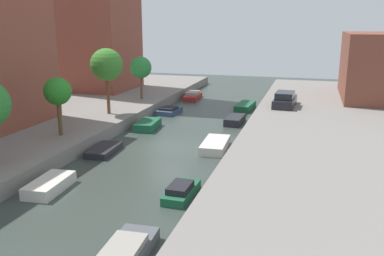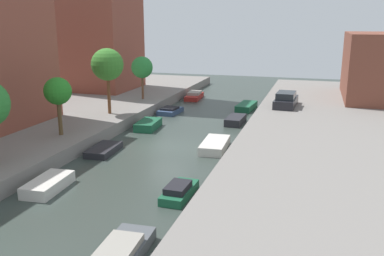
# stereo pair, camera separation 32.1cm
# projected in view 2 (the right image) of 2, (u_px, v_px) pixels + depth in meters

# --- Properties ---
(ground_plane) EXTENTS (84.00, 84.00, 0.00)m
(ground_plane) POSITION_uv_depth(u_px,v_px,m) (168.00, 147.00, 30.51)
(ground_plane) COLOR #333D38
(quay_left) EXTENTS (20.00, 64.00, 1.00)m
(quay_left) POSITION_uv_depth(u_px,v_px,m) (0.00, 126.00, 34.59)
(quay_left) COLOR gray
(quay_left) RESTS_ON ground_plane
(street_tree_2) EXTENTS (1.96, 1.96, 4.19)m
(street_tree_2) POSITION_uv_depth(u_px,v_px,m) (58.00, 92.00, 29.23)
(street_tree_2) COLOR brown
(street_tree_2) RESTS_ON quay_left
(street_tree_3) EXTENTS (2.81, 2.81, 5.76)m
(street_tree_3) POSITION_uv_depth(u_px,v_px,m) (107.00, 65.00, 35.85)
(street_tree_3) COLOR brown
(street_tree_3) RESTS_ON quay_left
(street_tree_4) EXTENTS (2.26, 2.26, 4.47)m
(street_tree_4) POSITION_uv_depth(u_px,v_px,m) (142.00, 68.00, 43.00)
(street_tree_4) COLOR brown
(street_tree_4) RESTS_ON quay_left
(parked_car) EXTENTS (2.12, 4.76, 1.43)m
(parked_car) POSITION_uv_depth(u_px,v_px,m) (286.00, 100.00, 39.87)
(parked_car) COLOR black
(parked_car) RESTS_ON quay_right
(moored_boat_left_1) EXTENTS (1.77, 3.29, 0.64)m
(moored_boat_left_1) POSITION_uv_depth(u_px,v_px,m) (48.00, 185.00, 22.63)
(moored_boat_left_1) COLOR beige
(moored_boat_left_1) RESTS_ON ground_plane
(moored_boat_left_2) EXTENTS (1.78, 3.30, 0.46)m
(moored_boat_left_2) POSITION_uv_depth(u_px,v_px,m) (104.00, 150.00, 29.04)
(moored_boat_left_2) COLOR #232328
(moored_boat_left_2) RESTS_ON ground_plane
(moored_boat_left_3) EXTENTS (1.84, 3.30, 0.69)m
(moored_boat_left_3) POSITION_uv_depth(u_px,v_px,m) (148.00, 125.00, 35.58)
(moored_boat_left_3) COLOR #195638
(moored_boat_left_3) RESTS_ON ground_plane
(moored_boat_left_4) EXTENTS (1.92, 3.15, 0.67)m
(moored_boat_left_4) POSITION_uv_depth(u_px,v_px,m) (170.00, 111.00, 41.44)
(moored_boat_left_4) COLOR #33476B
(moored_boat_left_4) RESTS_ON ground_plane
(moored_boat_left_5) EXTENTS (1.88, 4.25, 0.84)m
(moored_boat_left_5) POSITION_uv_depth(u_px,v_px,m) (194.00, 96.00, 49.30)
(moored_boat_left_5) COLOR maroon
(moored_boat_left_5) RESTS_ON ground_plane
(moored_boat_right_1) EXTENTS (1.81, 4.32, 0.80)m
(moored_boat_right_1) POSITION_uv_depth(u_px,v_px,m) (119.00, 255.00, 15.76)
(moored_boat_right_1) COLOR #4C5156
(moored_boat_right_1) RESTS_ON ground_plane
(moored_boat_right_2) EXTENTS (1.29, 3.11, 0.79)m
(moored_boat_right_2) POSITION_uv_depth(u_px,v_px,m) (179.00, 191.00, 21.74)
(moored_boat_right_2) COLOR #195638
(moored_boat_right_2) RESTS_ON ground_plane
(moored_boat_right_3) EXTENTS (1.87, 3.95, 0.64)m
(moored_boat_right_3) POSITION_uv_depth(u_px,v_px,m) (215.00, 145.00, 29.81)
(moored_boat_right_3) COLOR beige
(moored_boat_right_3) RESTS_ON ground_plane
(moored_boat_right_4) EXTENTS (1.49, 3.19, 0.66)m
(moored_boat_right_4) POSITION_uv_depth(u_px,v_px,m) (236.00, 120.00, 37.30)
(moored_boat_right_4) COLOR #232328
(moored_boat_right_4) RESTS_ON ground_plane
(moored_boat_right_5) EXTENTS (1.80, 4.01, 0.66)m
(moored_boat_right_5) POSITION_uv_depth(u_px,v_px,m) (246.00, 107.00, 43.24)
(moored_boat_right_5) COLOR #195638
(moored_boat_right_5) RESTS_ON ground_plane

